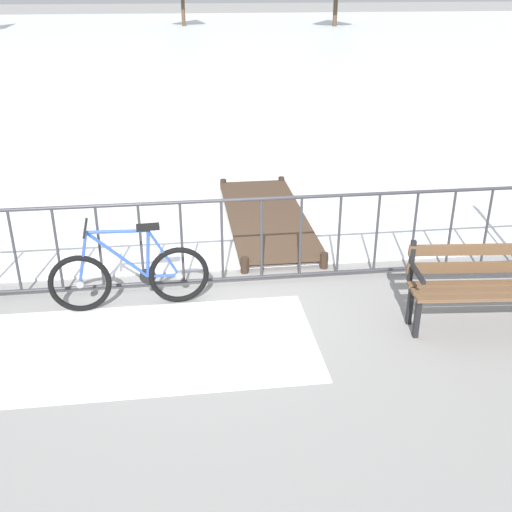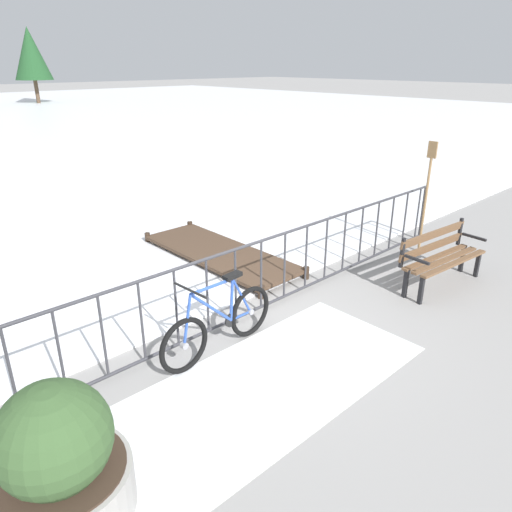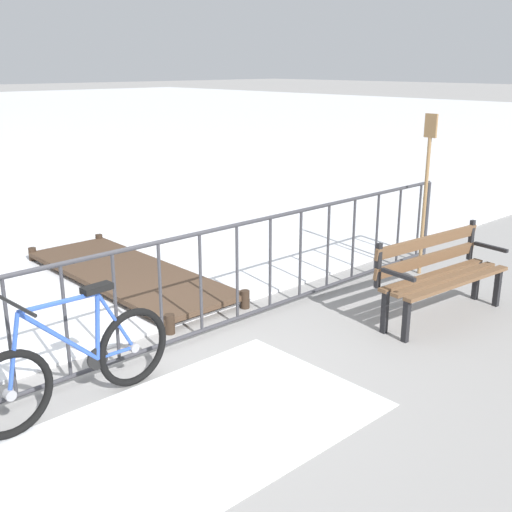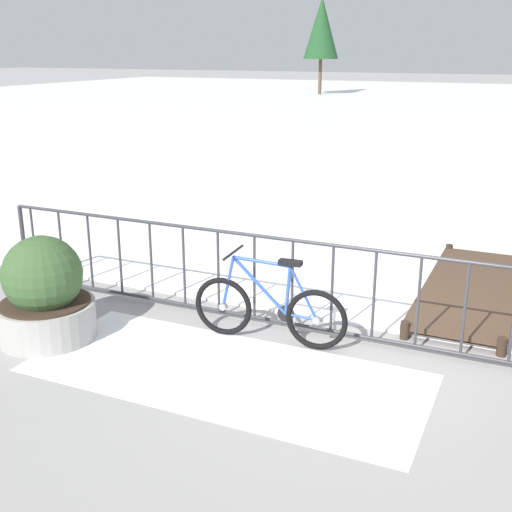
% 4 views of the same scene
% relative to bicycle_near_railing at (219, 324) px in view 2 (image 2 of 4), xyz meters
% --- Properties ---
extents(ground_plane, '(160.00, 160.00, 0.00)m').
position_rel_bicycle_near_railing_xyz_m(ground_plane, '(0.80, 0.37, -0.37)').
color(ground_plane, gray).
extents(snow_patch, '(3.89, 1.64, 0.01)m').
position_rel_bicycle_near_railing_xyz_m(snow_patch, '(-0.11, -0.83, -0.36)').
color(snow_patch, white).
rests_on(snow_patch, ground).
extents(railing_fence, '(9.06, 0.06, 1.07)m').
position_rel_bicycle_near_railing_xyz_m(railing_fence, '(0.80, 0.37, 0.19)').
color(railing_fence, '#38383D').
rests_on(railing_fence, ground).
extents(bicycle_near_railing, '(1.71, 0.52, 0.97)m').
position_rel_bicycle_near_railing_xyz_m(bicycle_near_railing, '(0.00, 0.00, 0.00)').
color(bicycle_near_railing, black).
rests_on(bicycle_near_railing, ground).
extents(park_bench, '(1.64, 0.63, 0.89)m').
position_rel_bicycle_near_railing_xyz_m(park_bench, '(3.63, -0.85, 0.14)').
color(park_bench, brown).
rests_on(park_bench, ground).
extents(planter_with_shrub, '(1.04, 1.04, 1.14)m').
position_rel_bicycle_near_railing_xyz_m(planter_with_shrub, '(-2.23, -0.89, 0.13)').
color(planter_with_shrub, '#9E9B96').
rests_on(planter_with_shrub, ground).
extents(oar_upright, '(0.04, 0.16, 1.98)m').
position_rel_bicycle_near_railing_xyz_m(oar_upright, '(4.71, 0.05, 0.77)').
color(oar_upright, '#937047').
rests_on(oar_upright, ground).
extents(wooden_dock, '(1.10, 3.24, 0.20)m').
position_rel_bicycle_near_railing_xyz_m(wooden_dock, '(1.81, 2.24, -0.25)').
color(wooden_dock, '#4C3828').
rests_on(wooden_dock, ground).
extents(tree_west_mid, '(2.94, 2.94, 5.85)m').
position_rel_bicycle_near_railing_xyz_m(tree_west_mid, '(12.13, 38.96, 3.46)').
color(tree_west_mid, brown).
rests_on(tree_west_mid, ground).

